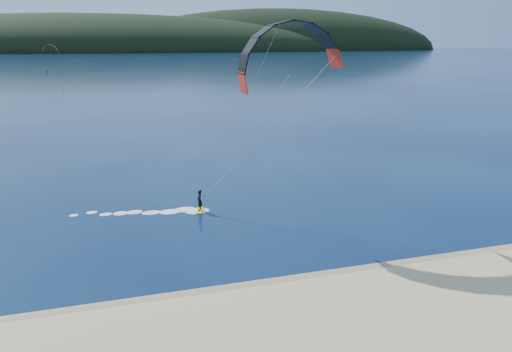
# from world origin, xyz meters

# --- Properties ---
(wet_sand) EXTENTS (220.00, 2.50, 0.10)m
(wet_sand) POSITION_xyz_m (0.00, 4.50, 0.05)
(wet_sand) COLOR #8D7252
(wet_sand) RESTS_ON ground
(headland) EXTENTS (1200.00, 310.00, 140.00)m
(headland) POSITION_xyz_m (0.63, 745.28, 0.00)
(headland) COLOR black
(headland) RESTS_ON ground
(kitesurfer_near) EXTENTS (20.88, 6.53, 13.77)m
(kitesurfer_near) POSITION_xyz_m (7.81, 14.24, 10.60)
(kitesurfer_near) COLOR gold
(kitesurfer_near) RESTS_ON ground
(kitesurfer_far) EXTENTS (7.29, 6.76, 11.74)m
(kitesurfer_far) POSITION_xyz_m (-36.09, 197.96, 9.05)
(kitesurfer_far) COLOR gold
(kitesurfer_far) RESTS_ON ground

